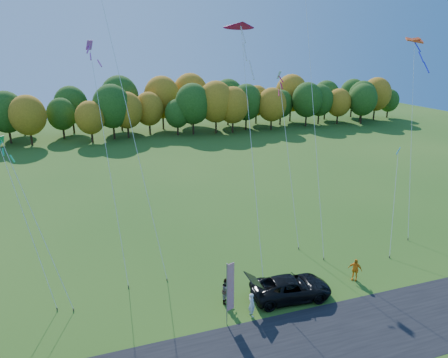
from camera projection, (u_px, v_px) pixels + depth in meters
name	position (u px, v px, depth m)	size (l,w,h in m)	color
ground	(253.00, 310.00, 25.71)	(160.00, 160.00, 0.00)	#245315
asphalt_strip	(281.00, 353.00, 22.11)	(90.00, 6.00, 0.01)	black
tree_line	(142.00, 136.00, 75.20)	(116.00, 12.00, 10.00)	#1E4711
black_suv	(291.00, 288.00, 26.75)	(2.51, 5.44, 1.51)	black
person_tailgate_a	(252.00, 305.00, 24.91)	(0.59, 0.38, 1.61)	silver
person_tailgate_b	(227.00, 290.00, 26.24)	(0.85, 0.66, 1.76)	gray
person_east	(355.00, 270.00, 28.76)	(0.99, 0.41, 1.68)	orange
feather_flag	(230.00, 287.00, 23.66)	(0.54, 0.22, 4.22)	#999999
kite_delta_blue	(117.00, 67.00, 28.18)	(5.56, 11.25, 30.41)	#4C3F33
kite_parafoil_orange	(312.00, 85.00, 33.95)	(5.36, 13.60, 26.36)	#4C3F33
kite_delta_red	(251.00, 141.00, 28.74)	(2.49, 9.32, 19.04)	#4C3F33
kite_parafoil_rainbow	(412.00, 134.00, 36.39)	(6.34, 8.19, 17.30)	#4C3F33
kite_diamond_yellow	(23.00, 213.00, 25.84)	(3.59, 6.13, 12.21)	#4C3F33
kite_diamond_green	(37.00, 224.00, 25.40)	(3.71, 4.88, 11.01)	#4C3F33
kite_diamond_white	(288.00, 156.00, 34.67)	(1.71, 7.92, 14.39)	#4C3F33
kite_diamond_pink	(108.00, 162.00, 28.46)	(1.51, 7.56, 16.90)	#4C3F33
kite_diamond_blue_low	(394.00, 202.00, 33.13)	(3.74, 4.68, 8.18)	#4C3F33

